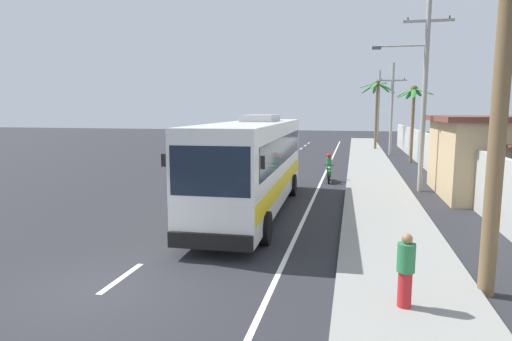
# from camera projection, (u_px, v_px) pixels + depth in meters

# --- Properties ---
(ground_plane) EXTENTS (160.00, 160.00, 0.00)m
(ground_plane) POSITION_uv_depth(u_px,v_px,m) (108.00, 288.00, 10.10)
(ground_plane) COLOR #28282D
(sidewalk_kerb) EXTENTS (3.20, 90.00, 0.14)m
(sidewalk_kerb) POSITION_uv_depth(u_px,v_px,m) (382.00, 207.00, 18.26)
(sidewalk_kerb) COLOR gray
(sidewalk_kerb) RESTS_ON ground
(lane_markings) EXTENTS (3.90, 71.00, 0.01)m
(lane_markings) POSITION_uv_depth(u_px,v_px,m) (294.00, 187.00, 23.36)
(lane_markings) COLOR white
(lane_markings) RESTS_ON ground
(boundary_wall) EXTENTS (0.24, 60.00, 2.51)m
(boundary_wall) POSITION_uv_depth(u_px,v_px,m) (459.00, 169.00, 21.12)
(boundary_wall) COLOR #B2B2AD
(boundary_wall) RESTS_ON ground
(coach_bus_foreground) EXTENTS (3.12, 12.33, 3.93)m
(coach_bus_foreground) POSITION_uv_depth(u_px,v_px,m) (254.00, 162.00, 17.47)
(coach_bus_foreground) COLOR silver
(coach_bus_foreground) RESTS_ON ground
(motorcycle_beside_bus) EXTENTS (0.56, 1.96, 1.64)m
(motorcycle_beside_bus) POSITION_uv_depth(u_px,v_px,m) (329.00, 170.00, 24.99)
(motorcycle_beside_bus) COLOR black
(motorcycle_beside_bus) RESTS_ON ground
(pedestrian_near_kerb) EXTENTS (0.36, 0.36, 1.54)m
(pedestrian_near_kerb) POSITION_uv_depth(u_px,v_px,m) (406.00, 269.00, 8.72)
(pedestrian_near_kerb) COLOR red
(pedestrian_near_kerb) RESTS_ON sidewalk_kerb
(utility_pole_mid) EXTENTS (3.80, 0.24, 10.08)m
(utility_pole_mid) POSITION_uv_depth(u_px,v_px,m) (423.00, 85.00, 21.39)
(utility_pole_mid) COLOR #9E9E99
(utility_pole_mid) RESTS_ON ground
(utility_pole_far) EXTENTS (2.45, 0.24, 8.34)m
(utility_pole_far) POSITION_uv_depth(u_px,v_px,m) (392.00, 108.00, 39.33)
(utility_pole_far) COLOR #9E9E99
(utility_pole_far) RESTS_ON ground
(utility_pole_distant) EXTENTS (1.87, 0.24, 9.31)m
(utility_pole_distant) POSITION_uv_depth(u_px,v_px,m) (379.00, 105.00, 57.13)
(utility_pole_distant) COLOR #9E9E99
(utility_pole_distant) RESTS_ON ground
(palm_nearest) EXTENTS (2.86, 2.80, 6.02)m
(palm_nearest) POSITION_uv_depth(u_px,v_px,m) (413.00, 104.00, 33.29)
(palm_nearest) COLOR brown
(palm_nearest) RESTS_ON ground
(palm_third) EXTENTS (2.90, 2.96, 7.78)m
(palm_third) POSITION_uv_depth(u_px,v_px,m) (503.00, 58.00, 9.01)
(palm_third) COLOR brown
(palm_third) RESTS_ON ground
(palm_fourth) EXTENTS (3.84, 3.84, 7.16)m
(palm_fourth) POSITION_uv_depth(u_px,v_px,m) (377.00, 98.00, 44.14)
(palm_fourth) COLOR brown
(palm_fourth) RESTS_ON ground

